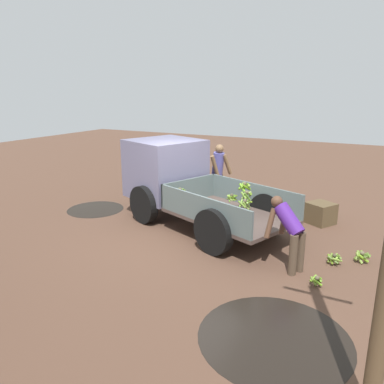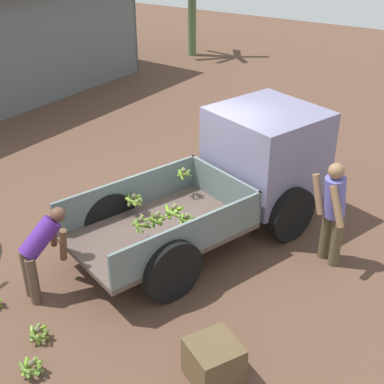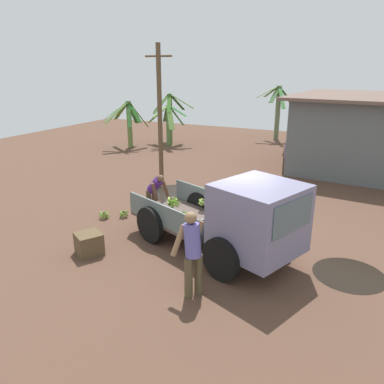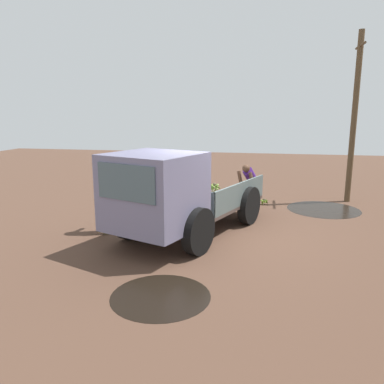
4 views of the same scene
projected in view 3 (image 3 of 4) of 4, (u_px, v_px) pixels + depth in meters
name	position (u px, v px, depth m)	size (l,w,h in m)	color
ground	(224.00, 239.00, 9.93)	(36.00, 36.00, 0.00)	brown
mud_patch_0	(178.00, 193.00, 13.47)	(2.08, 2.08, 0.01)	black
mud_patch_1	(349.00, 275.00, 8.21)	(1.55, 1.55, 0.01)	black
cargo_truck	(242.00, 220.00, 8.43)	(4.80, 3.19, 1.99)	#50403A
utility_pole	(160.00, 115.00, 13.88)	(1.08, 0.17, 5.14)	brown
banana_palm_0	(278.00, 111.00, 22.82)	(2.32, 2.49, 3.24)	#667A54
banana_palm_1	(129.00, 122.00, 20.63)	(2.16, 2.41, 2.55)	olive
banana_palm_3	(169.00, 124.00, 21.28)	(2.59, 2.44, 2.28)	#567E40
banana_palm_4	(170.00, 117.00, 21.61)	(2.57, 2.11, 2.87)	#60713D
person_foreground_visitor	(192.00, 250.00, 7.25)	(0.63, 0.70, 1.75)	brown
person_worker_loading	(155.00, 191.00, 11.28)	(0.77, 0.69, 1.35)	brown
person_bystander_near_shed	(288.00, 155.00, 15.51)	(0.60, 0.36, 1.54)	#452B20
banana_bunch_on_ground_0	(104.00, 215.00, 11.20)	(0.31, 0.30, 0.23)	brown
banana_bunch_on_ground_1	(146.00, 204.00, 12.10)	(0.22, 0.24, 0.19)	brown
banana_bunch_on_ground_2	(124.00, 213.00, 11.30)	(0.30, 0.30, 0.22)	#48412E
wooden_crate_0	(89.00, 244.00, 9.07)	(0.58, 0.58, 0.53)	brown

